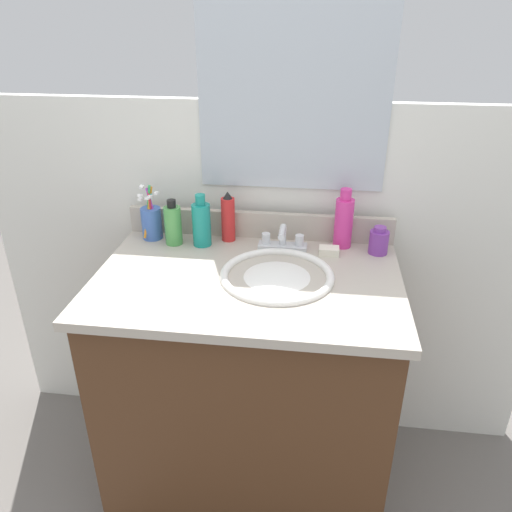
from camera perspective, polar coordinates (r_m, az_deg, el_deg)
ground_plane at (r=2.02m, az=-0.80°, el=-23.98°), size 6.00×6.00×0.00m
vanity_cabinet at (r=1.72m, az=-0.89°, el=-15.27°), size 0.87×0.55×0.82m
countertop at (r=1.47m, az=-1.00°, el=-2.86°), size 0.90×0.60×0.03m
backsplash at (r=1.70m, az=0.38°, el=3.60°), size 0.90×0.02×0.09m
back_wall at (r=1.87m, az=0.59°, el=-2.62°), size 2.00×0.04×1.30m
mirror_panel at (r=1.62m, az=4.28°, el=17.27°), size 0.60×0.01×0.56m
sink_basin at (r=1.48m, az=2.39°, el=-3.39°), size 0.34×0.34×0.11m
faucet at (r=1.63m, az=3.05°, el=1.76°), size 0.16×0.10×0.08m
bottle_spray_red at (r=1.67m, az=-3.21°, el=4.38°), size 0.05×0.05×0.17m
bottle_cream_purple at (r=1.64m, az=13.87°, el=1.65°), size 0.06×0.06×0.09m
bottle_toner_green at (r=1.67m, az=-9.47°, el=3.58°), size 0.06×0.06×0.15m
bottle_soap_pink at (r=1.64m, az=10.01°, el=3.95°), size 0.06×0.06×0.20m
bottle_mouthwash_teal at (r=1.64m, az=-6.26°, el=3.73°), size 0.06×0.06×0.18m
cup_blue_plastic at (r=1.73m, az=-11.88°, el=3.88°), size 0.07×0.08×0.19m
soap_bar at (r=1.61m, az=8.35°, el=0.60°), size 0.06×0.04×0.02m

